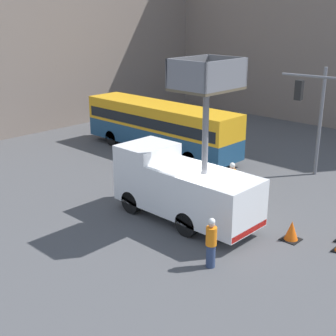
# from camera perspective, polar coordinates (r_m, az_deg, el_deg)

# --- Properties ---
(ground_plane) EXTENTS (120.00, 120.00, 0.00)m
(ground_plane) POSITION_cam_1_polar(r_m,az_deg,el_deg) (19.40, 4.05, -6.88)
(ground_plane) COLOR #4C4C4F
(building_backdrop_side) EXTENTS (10.00, 28.00, 16.17)m
(building_backdrop_side) POSITION_cam_1_polar(r_m,az_deg,el_deg) (41.97, 19.50, 17.31)
(building_backdrop_side) COLOR gray
(building_backdrop_side) RESTS_ON ground_plane
(utility_truck) EXTENTS (2.41, 6.38, 6.73)m
(utility_truck) POSITION_cam_1_polar(r_m,az_deg,el_deg) (19.17, 1.86, -1.89)
(utility_truck) COLOR white
(utility_truck) RESTS_ON ground_plane
(city_bus) EXTENTS (2.43, 10.85, 2.99)m
(city_bus) POSITION_cam_1_polar(r_m,az_deg,el_deg) (28.56, -0.96, 5.33)
(city_bus) COLOR navy
(city_bus) RESTS_ON ground_plane
(traffic_light_pole) EXTENTS (3.40, 3.15, 5.67)m
(traffic_light_pole) POSITION_cam_1_polar(r_m,az_deg,el_deg) (24.29, 17.29, 7.14)
(traffic_light_pole) COLOR slate
(traffic_light_pole) RESTS_ON ground_plane
(road_worker_near_truck) EXTENTS (0.38, 0.38, 1.82)m
(road_worker_near_truck) POSITION_cam_1_polar(r_m,az_deg,el_deg) (16.04, 5.28, -9.07)
(road_worker_near_truck) COLOR navy
(road_worker_near_truck) RESTS_ON ground_plane
(road_worker_directing) EXTENTS (0.38, 0.38, 1.87)m
(road_worker_directing) POSITION_cam_1_polar(r_m,az_deg,el_deg) (21.45, 7.76, -1.71)
(road_worker_directing) COLOR navy
(road_worker_directing) RESTS_ON ground_plane
(traffic_cone_mid_road) EXTENTS (0.68, 0.68, 0.78)m
(traffic_cone_mid_road) POSITION_cam_1_polar(r_m,az_deg,el_deg) (18.58, 14.83, -7.44)
(traffic_cone_mid_road) COLOR black
(traffic_cone_mid_road) RESTS_ON ground_plane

